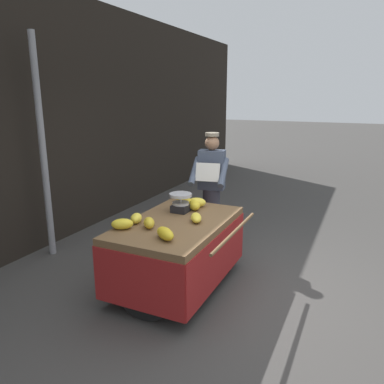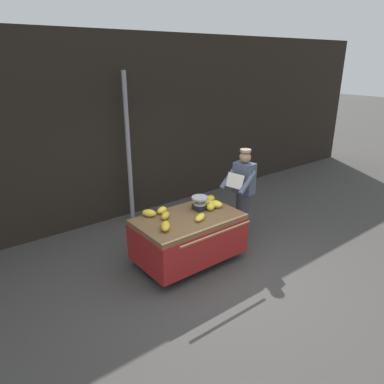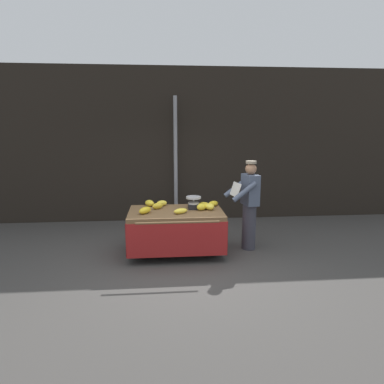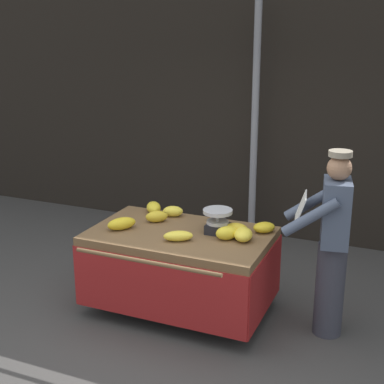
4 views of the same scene
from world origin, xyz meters
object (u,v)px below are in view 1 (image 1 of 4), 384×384
at_px(banana_bunch_6, 165,234).
at_px(banana_cart, 177,239).
at_px(banana_bunch_0, 136,218).
at_px(weighing_scale, 181,203).
at_px(banana_bunch_3, 194,205).
at_px(banana_bunch_8, 187,203).
at_px(street_pole, 43,150).
at_px(banana_bunch_2, 149,223).
at_px(banana_bunch_1, 196,218).
at_px(banana_bunch_4, 182,198).
at_px(vendor_person, 211,189).
at_px(banana_bunch_5, 197,202).
at_px(banana_bunch_7, 122,224).

bearing_deg(banana_bunch_6, banana_cart, 15.22).
bearing_deg(banana_bunch_0, weighing_scale, -24.34).
distance_m(banana_bunch_3, banana_bunch_8, 0.14).
height_order(street_pole, banana_bunch_8, street_pole).
bearing_deg(banana_bunch_6, street_pole, 74.15).
bearing_deg(banana_bunch_2, banana_bunch_0, 70.35).
distance_m(banana_bunch_0, banana_bunch_6, 0.62).
height_order(banana_bunch_1, banana_bunch_2, banana_bunch_2).
xyz_separation_m(banana_bunch_4, vendor_person, (0.66, -0.17, -0.00)).
height_order(banana_bunch_3, vendor_person, vendor_person).
height_order(street_pole, weighing_scale, street_pole).
xyz_separation_m(weighing_scale, banana_bunch_1, (-0.26, -0.33, -0.07)).
xyz_separation_m(banana_bunch_1, banana_bunch_2, (-0.41, 0.38, 0.01)).
relative_size(banana_bunch_0, banana_bunch_5, 0.88).
bearing_deg(weighing_scale, banana_bunch_3, -41.63).
relative_size(banana_bunch_7, banana_bunch_8, 1.04).
relative_size(street_pole, banana_cart, 1.75).
bearing_deg(banana_bunch_0, banana_cart, -56.87).
bearing_deg(banana_bunch_3, banana_bunch_1, -152.35).
distance_m(street_pole, banana_bunch_4, 2.01).
xyz_separation_m(banana_bunch_6, banana_bunch_7, (0.06, 0.57, -0.00)).
bearing_deg(banana_bunch_7, banana_bunch_3, -23.28).
distance_m(banana_bunch_4, banana_bunch_8, 0.28).
relative_size(banana_bunch_3, banana_bunch_7, 0.90).
height_order(banana_bunch_8, vendor_person, vendor_person).
xyz_separation_m(weighing_scale, banana_bunch_4, (0.40, 0.19, -0.07)).
distance_m(banana_bunch_4, banana_bunch_6, 1.37).
height_order(banana_cart, banana_bunch_7, banana_bunch_7).
height_order(banana_bunch_2, banana_bunch_4, banana_bunch_2).
bearing_deg(banana_cart, banana_bunch_6, -164.78).
distance_m(weighing_scale, banana_bunch_1, 0.43).
relative_size(weighing_scale, banana_bunch_6, 0.97).
bearing_deg(banana_bunch_5, banana_bunch_7, 160.87).
height_order(banana_bunch_3, banana_bunch_4, banana_bunch_3).
xyz_separation_m(banana_bunch_1, banana_bunch_3, (0.40, 0.21, 0.02)).
bearing_deg(banana_bunch_1, banana_bunch_2, 137.12).
distance_m(banana_bunch_0, banana_bunch_4, 1.00).
bearing_deg(banana_bunch_3, banana_bunch_2, 167.97).
xyz_separation_m(weighing_scale, banana_bunch_0, (-0.59, 0.27, -0.06)).
xyz_separation_m(banana_bunch_3, banana_bunch_6, (-1.02, -0.15, -0.00)).
relative_size(banana_bunch_1, banana_bunch_4, 1.27).
xyz_separation_m(banana_bunch_3, banana_bunch_5, (0.15, 0.03, -0.00)).
relative_size(banana_bunch_1, banana_bunch_5, 1.16).
distance_m(banana_bunch_1, banana_bunch_7, 0.84).
bearing_deg(vendor_person, banana_cart, -174.09).
height_order(banana_cart, vendor_person, vendor_person).
distance_m(banana_bunch_5, banana_bunch_8, 0.14).
bearing_deg(banana_bunch_8, banana_bunch_1, -142.98).
bearing_deg(banana_bunch_5, banana_bunch_1, -156.52).
relative_size(banana_bunch_6, vendor_person, 0.17).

